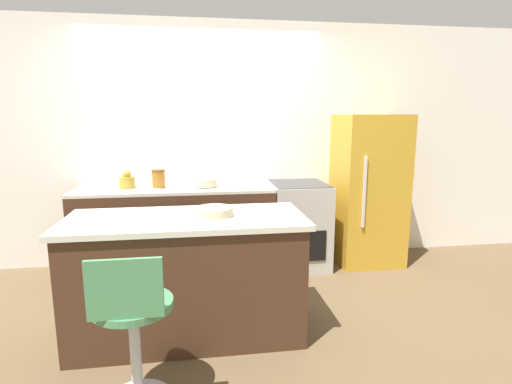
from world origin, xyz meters
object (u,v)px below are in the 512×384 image
(oven_range, at_px, (298,225))
(stool_chair, at_px, (133,333))
(kettle, at_px, (127,181))
(mixing_bowl, at_px, (206,183))
(refrigerator, at_px, (368,190))

(oven_range, relative_size, stool_chair, 0.97)
(kettle, xyz_separation_m, mixing_bowl, (0.77, 0.00, -0.04))
(refrigerator, distance_m, stool_chair, 3.02)
(mixing_bowl, bearing_deg, stool_chair, -102.83)
(kettle, bearing_deg, refrigerator, 1.24)
(kettle, relative_size, mixing_bowl, 0.82)
(oven_range, height_order, stool_chair, stool_chair)
(kettle, bearing_deg, stool_chair, -80.78)
(refrigerator, relative_size, kettle, 8.85)
(stool_chair, relative_size, mixing_bowl, 4.20)
(oven_range, relative_size, mixing_bowl, 4.08)
(stool_chair, bearing_deg, refrigerator, 42.58)
(refrigerator, height_order, mixing_bowl, refrigerator)
(stool_chair, bearing_deg, mixing_bowl, 77.17)
(oven_range, xyz_separation_m, kettle, (-1.75, -0.05, 0.53))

